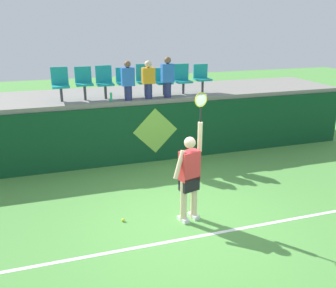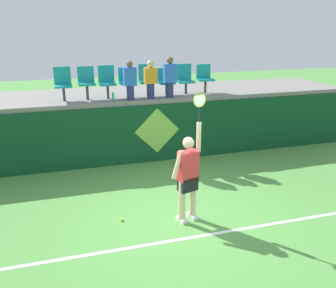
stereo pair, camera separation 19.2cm
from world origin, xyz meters
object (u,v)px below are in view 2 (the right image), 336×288
at_px(stadium_chair_1, 86,81).
at_px(spectator_1, 151,79).
at_px(tennis_player, 188,175).
at_px(water_bottle, 113,97).
at_px(stadium_chair_4, 147,79).
at_px(tennis_ball, 122,219).
at_px(spectator_0, 170,77).
at_px(stadium_chair_3, 127,80).
at_px(stadium_chair_7, 205,77).
at_px(stadium_chair_5, 166,80).
at_px(stadium_chair_6, 185,78).
at_px(spectator_2, 130,80).
at_px(stadium_chair_0, 63,82).
at_px(stadium_chair_2, 107,80).

xyz_separation_m(stadium_chair_1, spectator_1, (1.68, -0.40, 0.04)).
bearing_deg(tennis_player, water_bottle, 103.29).
relative_size(stadium_chair_1, stadium_chair_4, 0.99).
height_order(tennis_ball, spectator_1, spectator_1).
bearing_deg(spectator_0, stadium_chair_4, 143.36).
distance_m(stadium_chair_3, stadium_chair_7, 2.31).
xyz_separation_m(tennis_player, stadium_chair_5, (0.75, 4.05, 1.18)).
relative_size(stadium_chair_4, stadium_chair_6, 1.04).
distance_m(stadium_chair_3, spectator_0, 1.19).
height_order(water_bottle, stadium_chair_4, stadium_chair_4).
xyz_separation_m(water_bottle, stadium_chair_6, (2.18, 0.48, 0.33)).
height_order(tennis_ball, spectator_2, spectator_2).
height_order(water_bottle, spectator_1, spectator_1).
bearing_deg(stadium_chair_7, spectator_0, -161.44).
relative_size(stadium_chair_0, stadium_chair_7, 1.08).
bearing_deg(stadium_chair_5, spectator_1, -144.02).
height_order(stadium_chair_2, stadium_chair_5, stadium_chair_2).
bearing_deg(tennis_ball, stadium_chair_4, 68.48).
distance_m(tennis_ball, water_bottle, 3.76).
height_order(stadium_chair_7, spectator_1, spectator_1).
xyz_separation_m(stadium_chair_2, spectator_1, (1.13, -0.40, 0.05)).
bearing_deg(spectator_0, stadium_chair_3, 160.45).
bearing_deg(tennis_player, stadium_chair_4, 87.14).
bearing_deg(spectator_0, stadium_chair_2, 166.35).
relative_size(tennis_ball, spectator_1, 0.06).
distance_m(stadium_chair_1, stadium_chair_5, 2.22).
height_order(tennis_ball, stadium_chair_0, stadium_chair_0).
distance_m(water_bottle, spectator_0, 1.66).
relative_size(tennis_player, stadium_chair_1, 2.93).
bearing_deg(tennis_player, stadium_chair_2, 102.83).
height_order(tennis_player, spectator_0, spectator_0).
height_order(water_bottle, stadium_chair_6, stadium_chair_6).
bearing_deg(stadium_chair_6, stadium_chair_2, -179.96).
bearing_deg(tennis_ball, stadium_chair_7, 49.28).
height_order(stadium_chair_0, spectator_2, spectator_2).
bearing_deg(stadium_chair_6, stadium_chair_4, -179.91).
distance_m(tennis_player, spectator_0, 3.96).
distance_m(tennis_ball, spectator_0, 4.51).
bearing_deg(stadium_chair_1, tennis_player, -70.00).
bearing_deg(stadium_chair_4, tennis_player, -92.86).
bearing_deg(stadium_chair_7, stadium_chair_0, 179.91).
xyz_separation_m(tennis_ball, spectator_0, (2.02, 3.33, 2.29)).
distance_m(tennis_ball, stadium_chair_4, 4.57).
bearing_deg(spectator_1, stadium_chair_7, 12.93).
height_order(stadium_chair_2, spectator_1, spectator_1).
bearing_deg(stadium_chair_5, stadium_chair_1, 179.89).
relative_size(tennis_ball, stadium_chair_4, 0.08).
bearing_deg(stadium_chair_5, spectator_0, -90.00).
height_order(stadium_chair_3, stadium_chair_7, stadium_chair_7).
distance_m(tennis_player, stadium_chair_1, 4.49).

